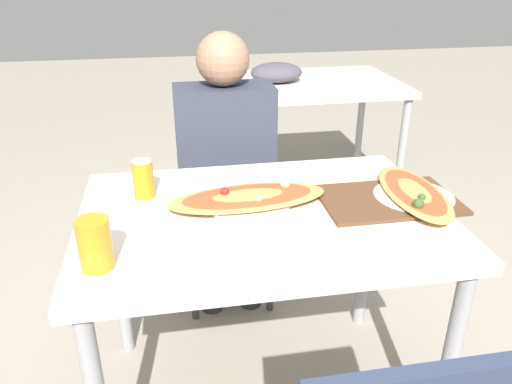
% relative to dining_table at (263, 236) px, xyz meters
% --- Properties ---
extents(dining_table, '(1.11, 0.77, 0.76)m').
position_rel_dining_table_xyz_m(dining_table, '(0.00, 0.00, 0.00)').
color(dining_table, silver).
rests_on(dining_table, ground_plane).
extents(chair_far_seated, '(0.40, 0.40, 0.92)m').
position_rel_dining_table_xyz_m(chair_far_seated, '(-0.04, 0.72, -0.17)').
color(chair_far_seated, '#2D3851').
rests_on(chair_far_seated, ground_plane).
extents(person_seated, '(0.40, 0.24, 1.22)m').
position_rel_dining_table_xyz_m(person_seated, '(-0.04, 0.61, 0.03)').
color(person_seated, '#2D2D38').
rests_on(person_seated, ground_plane).
extents(pizza_main, '(0.52, 0.27, 0.06)m').
position_rel_dining_table_xyz_m(pizza_main, '(-0.04, 0.06, 0.11)').
color(pizza_main, white).
rests_on(pizza_main, dining_table).
extents(soda_can, '(0.07, 0.07, 0.12)m').
position_rel_dining_table_xyz_m(soda_can, '(-0.36, 0.17, 0.15)').
color(soda_can, orange).
rests_on(soda_can, dining_table).
extents(drink_glass, '(0.08, 0.08, 0.13)m').
position_rel_dining_table_xyz_m(drink_glass, '(-0.46, -0.22, 0.15)').
color(drink_glass, orange).
rests_on(drink_glass, dining_table).
extents(serving_tray, '(0.43, 0.28, 0.01)m').
position_rel_dining_table_xyz_m(serving_tray, '(0.41, 0.00, 0.09)').
color(serving_tray, brown).
rests_on(serving_tray, dining_table).
extents(pizza_second, '(0.25, 0.44, 0.06)m').
position_rel_dining_table_xyz_m(pizza_second, '(0.49, 0.00, 0.11)').
color(pizza_second, white).
rests_on(pizza_second, dining_table).
extents(background_table, '(1.10, 0.80, 0.88)m').
position_rel_dining_table_xyz_m(background_table, '(0.58, 1.69, 0.03)').
color(background_table, silver).
rests_on(background_table, ground_plane).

